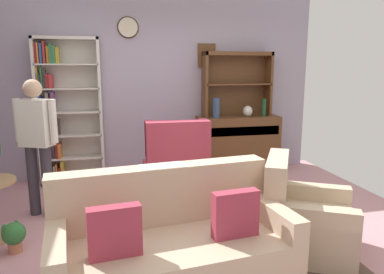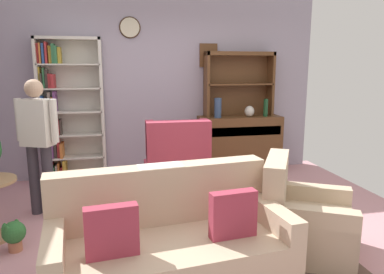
{
  "view_description": "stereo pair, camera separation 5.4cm",
  "coord_description": "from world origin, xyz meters",
  "px_view_note": "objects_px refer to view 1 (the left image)",
  "views": [
    {
      "loc": [
        -0.74,
        -3.5,
        1.69
      ],
      "look_at": [
        0.1,
        0.2,
        0.95
      ],
      "focal_mm": 33.67,
      "sensor_mm": 36.0,
      "label": 1
    },
    {
      "loc": [
        -0.68,
        -3.51,
        1.69
      ],
      "look_at": [
        0.1,
        0.2,
        0.95
      ],
      "focal_mm": 33.67,
      "sensor_mm": 36.0,
      "label": 2
    }
  ],
  "objects_px": {
    "bookshelf": "(65,112)",
    "couch_floral": "(172,248)",
    "potted_plant_small": "(13,235)",
    "person_reading": "(37,138)",
    "armchair_floral": "(303,221)",
    "vase_tall": "(216,108)",
    "wingback_chair": "(176,170)",
    "sideboard": "(238,141)",
    "bottle_wine": "(264,107)",
    "sideboard_hutch": "(237,75)",
    "vase_round": "(248,111)"
  },
  "relations": [
    {
      "from": "bookshelf",
      "to": "couch_floral",
      "type": "relative_size",
      "value": 1.11
    },
    {
      "from": "potted_plant_small",
      "to": "person_reading",
      "type": "relative_size",
      "value": 0.19
    },
    {
      "from": "armchair_floral",
      "to": "person_reading",
      "type": "bearing_deg",
      "value": 150.72
    },
    {
      "from": "vase_tall",
      "to": "armchair_floral",
      "type": "xyz_separation_m",
      "value": [
        0.12,
        -2.46,
        -0.78
      ]
    },
    {
      "from": "wingback_chair",
      "to": "person_reading",
      "type": "bearing_deg",
      "value": -173.31
    },
    {
      "from": "wingback_chair",
      "to": "sideboard",
      "type": "bearing_deg",
      "value": 38.61
    },
    {
      "from": "bottle_wine",
      "to": "sideboard_hutch",
      "type": "bearing_deg",
      "value": 153.04
    },
    {
      "from": "potted_plant_small",
      "to": "person_reading",
      "type": "bearing_deg",
      "value": 83.18
    },
    {
      "from": "sideboard",
      "to": "armchair_floral",
      "type": "distance_m",
      "value": 2.57
    },
    {
      "from": "bookshelf",
      "to": "sideboard",
      "type": "relative_size",
      "value": 1.62
    },
    {
      "from": "potted_plant_small",
      "to": "person_reading",
      "type": "xyz_separation_m",
      "value": [
        0.1,
        0.86,
        0.74
      ]
    },
    {
      "from": "vase_tall",
      "to": "person_reading",
      "type": "xyz_separation_m",
      "value": [
        -2.4,
        -1.05,
        -0.16
      ]
    },
    {
      "from": "bookshelf",
      "to": "person_reading",
      "type": "distance_m",
      "value": 1.24
    },
    {
      "from": "sideboard_hutch",
      "to": "vase_round",
      "type": "distance_m",
      "value": 0.6
    },
    {
      "from": "couch_floral",
      "to": "armchair_floral",
      "type": "relative_size",
      "value": 1.8
    },
    {
      "from": "vase_round",
      "to": "potted_plant_small",
      "type": "distance_m",
      "value": 3.68
    },
    {
      "from": "couch_floral",
      "to": "potted_plant_small",
      "type": "xyz_separation_m",
      "value": [
        -1.34,
        0.82,
        -0.14
      ]
    },
    {
      "from": "wingback_chair",
      "to": "bottle_wine",
      "type": "bearing_deg",
      "value": 28.54
    },
    {
      "from": "sideboard_hutch",
      "to": "person_reading",
      "type": "relative_size",
      "value": 0.71
    },
    {
      "from": "potted_plant_small",
      "to": "vase_tall",
      "type": "bearing_deg",
      "value": 37.42
    },
    {
      "from": "person_reading",
      "to": "vase_tall",
      "type": "bearing_deg",
      "value": 23.7
    },
    {
      "from": "sideboard",
      "to": "potted_plant_small",
      "type": "xyz_separation_m",
      "value": [
        -2.89,
        -1.99,
        -0.34
      ]
    },
    {
      "from": "armchair_floral",
      "to": "sideboard_hutch",
      "type": "bearing_deg",
      "value": 84.16
    },
    {
      "from": "person_reading",
      "to": "couch_floral",
      "type": "bearing_deg",
      "value": -53.65
    },
    {
      "from": "vase_round",
      "to": "couch_floral",
      "type": "bearing_deg",
      "value": -121.38
    },
    {
      "from": "potted_plant_small",
      "to": "couch_floral",
      "type": "bearing_deg",
      "value": -31.54
    },
    {
      "from": "sideboard_hutch",
      "to": "bookshelf",
      "type": "bearing_deg",
      "value": -179.46
    },
    {
      "from": "vase_tall",
      "to": "sideboard_hutch",
      "type": "bearing_deg",
      "value": 25.89
    },
    {
      "from": "couch_floral",
      "to": "potted_plant_small",
      "type": "bearing_deg",
      "value": 148.46
    },
    {
      "from": "bottle_wine",
      "to": "wingback_chair",
      "type": "bearing_deg",
      "value": -151.46
    },
    {
      "from": "sideboard_hutch",
      "to": "couch_floral",
      "type": "xyz_separation_m",
      "value": [
        -1.55,
        -2.93,
        -1.25
      ]
    },
    {
      "from": "bottle_wine",
      "to": "couch_floral",
      "type": "bearing_deg",
      "value": -125.38
    },
    {
      "from": "sideboard",
      "to": "wingback_chair",
      "type": "relative_size",
      "value": 1.24
    },
    {
      "from": "bookshelf",
      "to": "vase_tall",
      "type": "height_order",
      "value": "bookshelf"
    },
    {
      "from": "sideboard",
      "to": "person_reading",
      "type": "relative_size",
      "value": 0.83
    },
    {
      "from": "vase_tall",
      "to": "armchair_floral",
      "type": "height_order",
      "value": "vase_tall"
    },
    {
      "from": "bottle_wine",
      "to": "armchair_floral",
      "type": "height_order",
      "value": "bottle_wine"
    },
    {
      "from": "armchair_floral",
      "to": "wingback_chair",
      "type": "bearing_deg",
      "value": 119.68
    },
    {
      "from": "sideboard",
      "to": "bottle_wine",
      "type": "height_order",
      "value": "bottle_wine"
    },
    {
      "from": "wingback_chair",
      "to": "bookshelf",
      "type": "bearing_deg",
      "value": 144.33
    },
    {
      "from": "couch_floral",
      "to": "wingback_chair",
      "type": "relative_size",
      "value": 1.8
    },
    {
      "from": "sideboard",
      "to": "vase_round",
      "type": "bearing_deg",
      "value": -27.17
    },
    {
      "from": "sideboard",
      "to": "potted_plant_small",
      "type": "relative_size",
      "value": 4.5
    },
    {
      "from": "vase_tall",
      "to": "sideboard",
      "type": "bearing_deg",
      "value": 11.63
    },
    {
      "from": "sideboard",
      "to": "armchair_floral",
      "type": "height_order",
      "value": "sideboard"
    },
    {
      "from": "bookshelf",
      "to": "sideboard_hutch",
      "type": "relative_size",
      "value": 1.91
    },
    {
      "from": "sideboard",
      "to": "potted_plant_small",
      "type": "bearing_deg",
      "value": -145.41
    },
    {
      "from": "vase_tall",
      "to": "bottle_wine",
      "type": "height_order",
      "value": "vase_tall"
    },
    {
      "from": "bottle_wine",
      "to": "potted_plant_small",
      "type": "relative_size",
      "value": 0.96
    },
    {
      "from": "sideboard_hutch",
      "to": "armchair_floral",
      "type": "xyz_separation_m",
      "value": [
        -0.27,
        -2.65,
        -1.27
      ]
    }
  ]
}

